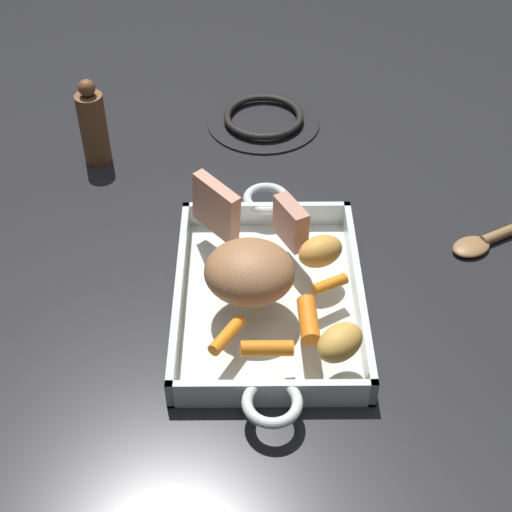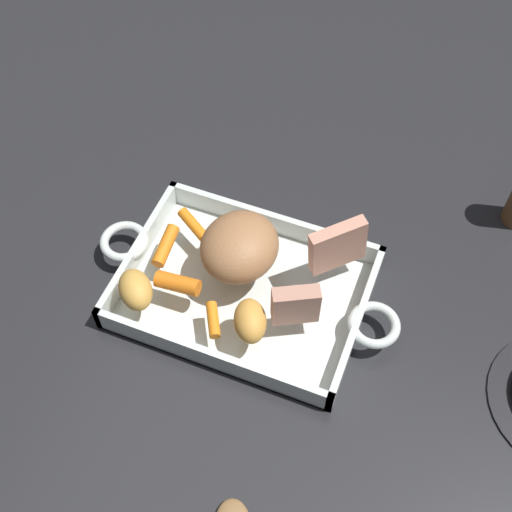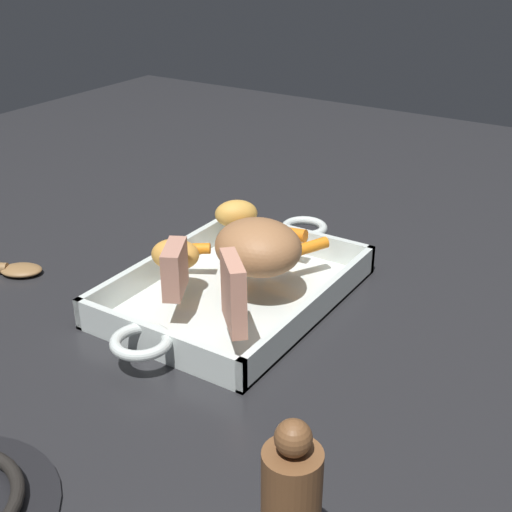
{
  "view_description": "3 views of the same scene",
  "coord_description": "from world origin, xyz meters",
  "px_view_note": "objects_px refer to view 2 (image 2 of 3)",
  "views": [
    {
      "loc": [
        0.7,
        -0.02,
        0.73
      ],
      "look_at": [
        -0.01,
        -0.02,
        0.08
      ],
      "focal_mm": 52.55,
      "sensor_mm": 36.0,
      "label": 1
    },
    {
      "loc": [
        -0.2,
        0.46,
        0.82
      ],
      "look_at": [
        -0.01,
        -0.02,
        0.08
      ],
      "focal_mm": 47.22,
      "sensor_mm": 36.0,
      "label": 2
    },
    {
      "loc": [
        -0.67,
        -0.46,
        0.46
      ],
      "look_at": [
        0.02,
        -0.02,
        0.06
      ],
      "focal_mm": 48.75,
      "sensor_mm": 36.0,
      "label": 3
    }
  ],
  "objects_px": {
    "roasting_dish": "(244,289)",
    "roast_slice_thin": "(338,246)",
    "pork_roast": "(240,247)",
    "baby_carrot_southeast": "(213,320)",
    "roast_slice_thick": "(295,305)",
    "potato_whole": "(135,290)",
    "baby_carrot_center_right": "(194,226)",
    "baby_carrot_northwest": "(178,283)",
    "potato_near_roast": "(250,321)",
    "baby_carrot_long": "(166,246)"
  },
  "relations": [
    {
      "from": "baby_carrot_northwest",
      "to": "potato_near_roast",
      "type": "height_order",
      "value": "potato_near_roast"
    },
    {
      "from": "baby_carrot_center_right",
      "to": "potato_whole",
      "type": "xyz_separation_m",
      "value": [
        0.02,
        0.13,
        0.01
      ]
    },
    {
      "from": "pork_roast",
      "to": "baby_carrot_southeast",
      "type": "relative_size",
      "value": 2.38
    },
    {
      "from": "baby_carrot_long",
      "to": "baby_carrot_northwest",
      "type": "bearing_deg",
      "value": 129.93
    },
    {
      "from": "roasting_dish",
      "to": "baby_carrot_northwest",
      "type": "bearing_deg",
      "value": 31.15
    },
    {
      "from": "baby_carrot_center_right",
      "to": "roast_slice_thin",
      "type": "bearing_deg",
      "value": -174.82
    },
    {
      "from": "baby_carrot_northwest",
      "to": "roasting_dish",
      "type": "bearing_deg",
      "value": -148.85
    },
    {
      "from": "potato_near_roast",
      "to": "baby_carrot_northwest",
      "type": "bearing_deg",
      "value": -11.1
    },
    {
      "from": "baby_carrot_center_right",
      "to": "baby_carrot_southeast",
      "type": "relative_size",
      "value": 1.28
    },
    {
      "from": "potato_whole",
      "to": "potato_near_roast",
      "type": "distance_m",
      "value": 0.16
    },
    {
      "from": "baby_carrot_long",
      "to": "baby_carrot_center_right",
      "type": "xyz_separation_m",
      "value": [
        -0.02,
        -0.05,
        -0.0
      ]
    },
    {
      "from": "roast_slice_thick",
      "to": "potato_near_roast",
      "type": "relative_size",
      "value": 0.98
    },
    {
      "from": "pork_roast",
      "to": "baby_carrot_long",
      "type": "bearing_deg",
      "value": 10.83
    },
    {
      "from": "baby_carrot_center_right",
      "to": "baby_carrot_southeast",
      "type": "distance_m",
      "value": 0.16
    },
    {
      "from": "roast_slice_thin",
      "to": "baby_carrot_center_right",
      "type": "distance_m",
      "value": 0.21
    },
    {
      "from": "roast_slice_thin",
      "to": "baby_carrot_northwest",
      "type": "distance_m",
      "value": 0.22
    },
    {
      "from": "pork_roast",
      "to": "roasting_dish",
      "type": "bearing_deg",
      "value": 122.46
    },
    {
      "from": "roast_slice_thin",
      "to": "potato_near_roast",
      "type": "relative_size",
      "value": 1.26
    },
    {
      "from": "roast_slice_thick",
      "to": "baby_carrot_northwest",
      "type": "height_order",
      "value": "roast_slice_thick"
    },
    {
      "from": "pork_roast",
      "to": "roast_slice_thin",
      "type": "height_order",
      "value": "roast_slice_thin"
    },
    {
      "from": "roast_slice_thin",
      "to": "potato_near_roast",
      "type": "xyz_separation_m",
      "value": [
        0.07,
        0.14,
        -0.02
      ]
    },
    {
      "from": "baby_carrot_long",
      "to": "potato_near_roast",
      "type": "xyz_separation_m",
      "value": [
        -0.16,
        0.07,
        0.01
      ]
    },
    {
      "from": "baby_carrot_long",
      "to": "baby_carrot_southeast",
      "type": "height_order",
      "value": "baby_carrot_long"
    },
    {
      "from": "roasting_dish",
      "to": "roast_slice_thick",
      "type": "distance_m",
      "value": 0.11
    },
    {
      "from": "roasting_dish",
      "to": "baby_carrot_southeast",
      "type": "bearing_deg",
      "value": 81.72
    },
    {
      "from": "potato_whole",
      "to": "baby_carrot_long",
      "type": "bearing_deg",
      "value": -90.78
    },
    {
      "from": "baby_carrot_long",
      "to": "roast_slice_thick",
      "type": "bearing_deg",
      "value": 169.97
    },
    {
      "from": "roast_slice_thin",
      "to": "roast_slice_thick",
      "type": "xyz_separation_m",
      "value": [
        0.02,
        0.1,
        -0.01
      ]
    },
    {
      "from": "baby_carrot_northwest",
      "to": "potato_near_roast",
      "type": "bearing_deg",
      "value": 168.9
    },
    {
      "from": "baby_carrot_center_right",
      "to": "roast_slice_thick",
      "type": "bearing_deg",
      "value": 155.38
    },
    {
      "from": "baby_carrot_long",
      "to": "baby_carrot_southeast",
      "type": "distance_m",
      "value": 0.14
    },
    {
      "from": "baby_carrot_long",
      "to": "baby_carrot_northwest",
      "type": "distance_m",
      "value": 0.07
    },
    {
      "from": "roast_slice_thick",
      "to": "pork_roast",
      "type": "bearing_deg",
      "value": -29.22
    },
    {
      "from": "pork_roast",
      "to": "roast_slice_thin",
      "type": "relative_size",
      "value": 1.47
    },
    {
      "from": "baby_carrot_southeast",
      "to": "potato_whole",
      "type": "distance_m",
      "value": 0.11
    },
    {
      "from": "pork_roast",
      "to": "potato_near_roast",
      "type": "bearing_deg",
      "value": 119.36
    },
    {
      "from": "baby_carrot_southeast",
      "to": "potato_whole",
      "type": "relative_size",
      "value": 0.77
    },
    {
      "from": "roasting_dish",
      "to": "baby_carrot_center_right",
      "type": "height_order",
      "value": "baby_carrot_center_right"
    },
    {
      "from": "roasting_dish",
      "to": "baby_carrot_long",
      "type": "xyz_separation_m",
      "value": [
        0.12,
        -0.01,
        0.04
      ]
    },
    {
      "from": "pork_roast",
      "to": "baby_carrot_southeast",
      "type": "bearing_deg",
      "value": 92.54
    },
    {
      "from": "roasting_dish",
      "to": "roast_slice_thin",
      "type": "xyz_separation_m",
      "value": [
        -0.11,
        -0.07,
        0.07
      ]
    },
    {
      "from": "roast_slice_thin",
      "to": "baby_carrot_southeast",
      "type": "bearing_deg",
      "value": 51.44
    },
    {
      "from": "roasting_dish",
      "to": "potato_near_roast",
      "type": "xyz_separation_m",
      "value": [
        -0.04,
        0.07,
        0.05
      ]
    },
    {
      "from": "roasting_dish",
      "to": "potato_whole",
      "type": "relative_size",
      "value": 6.97
    },
    {
      "from": "potato_near_roast",
      "to": "pork_roast",
      "type": "bearing_deg",
      "value": -60.64
    },
    {
      "from": "baby_carrot_center_right",
      "to": "baby_carrot_northwest",
      "type": "bearing_deg",
      "value": 101.86
    },
    {
      "from": "roast_slice_thick",
      "to": "baby_carrot_southeast",
      "type": "relative_size",
      "value": 1.26
    },
    {
      "from": "baby_carrot_southeast",
      "to": "baby_carrot_long",
      "type": "bearing_deg",
      "value": -37.46
    },
    {
      "from": "roasting_dish",
      "to": "baby_carrot_center_right",
      "type": "distance_m",
      "value": 0.12
    },
    {
      "from": "baby_carrot_southeast",
      "to": "potato_whole",
      "type": "bearing_deg",
      "value": 1.15
    }
  ]
}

